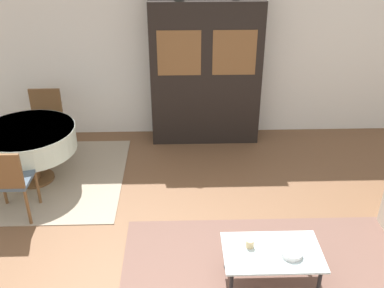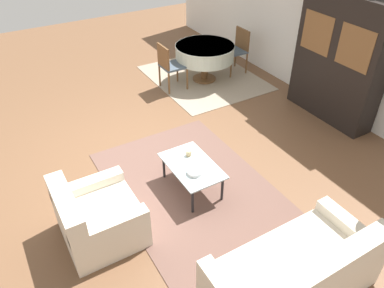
{
  "view_description": "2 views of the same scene",
  "coord_description": "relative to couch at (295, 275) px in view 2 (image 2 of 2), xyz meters",
  "views": [
    {
      "loc": [
        0.07,
        -2.82,
        3.24
      ],
      "look_at": [
        0.2,
        1.4,
        0.95
      ],
      "focal_mm": 42.0,
      "sensor_mm": 36.0,
      "label": 1
    },
    {
      "loc": [
        4.19,
        -1.63,
        3.52
      ],
      "look_at": [
        0.91,
        0.31,
        0.75
      ],
      "focal_mm": 35.0,
      "sensor_mm": 36.0,
      "label": 2
    }
  ],
  "objects": [
    {
      "name": "bowl",
      "position": [
        -1.72,
        -0.13,
        0.13
      ],
      "size": [
        0.19,
        0.19,
        0.05
      ],
      "color": "white",
      "rests_on": "coffee_table"
    },
    {
      "name": "coffee_table",
      "position": [
        -1.89,
        -0.07,
        0.07
      ],
      "size": [
        0.91,
        0.57,
        0.4
      ],
      "color": "black",
      "rests_on": "area_rug"
    },
    {
      "name": "armchair",
      "position": [
        -1.72,
        -1.44,
        -0.0
      ],
      "size": [
        0.91,
        0.87,
        0.78
      ],
      "color": "beige",
      "rests_on": "ground_plane"
    },
    {
      "name": "dining_chair_far",
      "position": [
        -4.63,
        2.65,
        0.23
      ],
      "size": [
        0.44,
        0.44,
        0.91
      ],
      "rotation": [
        0.0,
        0.0,
        3.14
      ],
      "color": "brown",
      "rests_on": "dining_rug"
    },
    {
      "name": "couch",
      "position": [
        0.0,
        0.0,
        0.0
      ],
      "size": [
        0.84,
        1.72,
        0.81
      ],
      "rotation": [
        0.0,
        0.0,
        1.57
      ],
      "color": "beige",
      "rests_on": "ground_plane"
    },
    {
      "name": "ground_plane",
      "position": [
        -2.79,
        -0.38,
        -0.3
      ],
      "size": [
        14.0,
        14.0,
        0.0
      ],
      "primitive_type": "plane",
      "color": "brown"
    },
    {
      "name": "dining_rug",
      "position": [
        -4.7,
        1.89,
        -0.29
      ],
      "size": [
        2.44,
        2.02,
        0.01
      ],
      "color": "gray",
      "rests_on": "ground_plane"
    },
    {
      "name": "dining_chair_near",
      "position": [
        -4.63,
        1.04,
        0.23
      ],
      "size": [
        0.44,
        0.44,
        0.91
      ],
      "color": "brown",
      "rests_on": "dining_rug"
    },
    {
      "name": "dining_table",
      "position": [
        -4.63,
        1.85,
        0.3
      ],
      "size": [
        1.19,
        1.19,
        0.74
      ],
      "color": "brown",
      "rests_on": "dining_rug"
    },
    {
      "name": "area_rug",
      "position": [
        -1.81,
        -0.07,
        -0.29
      ],
      "size": [
        3.0,
        1.97,
        0.01
      ],
      "color": "brown",
      "rests_on": "ground_plane"
    },
    {
      "name": "wall_back",
      "position": [
        -2.79,
        3.25,
        1.05
      ],
      "size": [
        10.0,
        0.06,
        2.7
      ],
      "color": "white",
      "rests_on": "ground_plane"
    },
    {
      "name": "cup",
      "position": [
        -2.09,
        -0.0,
        0.15
      ],
      "size": [
        0.08,
        0.08,
        0.08
      ],
      "color": "tan",
      "rests_on": "coffee_table"
    },
    {
      "name": "display_cabinet",
      "position": [
        -2.33,
        2.99,
        0.75
      ],
      "size": [
        1.58,
        0.43,
        2.09
      ],
      "color": "black",
      "rests_on": "ground_plane"
    }
  ]
}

